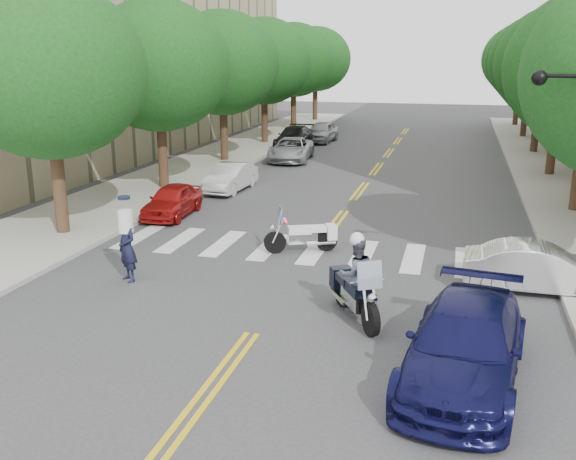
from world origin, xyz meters
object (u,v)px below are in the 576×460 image
(officer_standing, at_px, (127,247))
(sedan_blue, at_px, (465,345))
(convertible, at_px, (540,268))
(motorcycle_police, at_px, (355,280))
(motorcycle_parked, at_px, (307,236))

(officer_standing, xyz_separation_m, sedan_blue, (8.96, -3.45, -0.22))
(sedan_blue, bearing_deg, convertible, 78.21)
(motorcycle_police, distance_m, officer_standing, 6.52)
(motorcycle_police, bearing_deg, motorcycle_parked, -94.55)
(convertible, relative_size, sedan_blue, 0.76)
(officer_standing, distance_m, sedan_blue, 9.61)
(motorcycle_parked, height_order, sedan_blue, motorcycle_parked)
(motorcycle_parked, relative_size, convertible, 0.57)
(motorcycle_parked, xyz_separation_m, officer_standing, (-4.16, -3.90, 0.44))
(motorcycle_parked, bearing_deg, convertible, -129.75)
(motorcycle_police, height_order, convertible, motorcycle_police)
(motorcycle_police, height_order, officer_standing, motorcycle_police)
(motorcycle_parked, distance_m, sedan_blue, 8.78)
(motorcycle_parked, bearing_deg, motorcycle_police, -179.08)
(sedan_blue, bearing_deg, motorcycle_police, 142.83)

